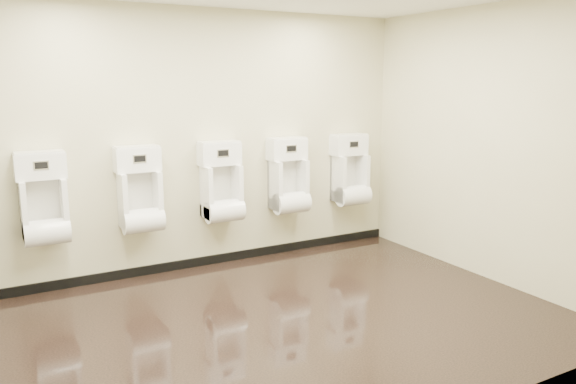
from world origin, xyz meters
name	(u,v)px	position (x,y,z in m)	size (l,w,h in m)	color
ground	(273,323)	(0.00, 0.00, 0.00)	(5.00, 3.50, 0.00)	black
back_wall	(197,141)	(0.00, 1.75, 1.40)	(5.00, 0.02, 2.80)	beige
front_wall	(421,202)	(0.00, -1.75, 1.40)	(5.00, 0.02, 2.80)	beige
right_wall	(489,145)	(2.50, 0.00, 1.40)	(0.02, 3.50, 2.80)	beige
skirting_back	(201,261)	(0.00, 1.74, 0.05)	(5.00, 0.02, 0.10)	black
urinal_0	(44,205)	(-1.58, 1.60, 0.90)	(0.46, 0.35, 0.86)	white
urinal_1	(140,196)	(-0.68, 1.60, 0.90)	(0.46, 0.35, 0.86)	white
urinal_2	(222,188)	(0.21, 1.60, 0.90)	(0.46, 0.35, 0.86)	white
urinal_3	(289,181)	(1.05, 1.60, 0.90)	(0.46, 0.35, 0.86)	white
urinal_4	(350,175)	(1.92, 1.60, 0.90)	(0.46, 0.35, 0.86)	white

